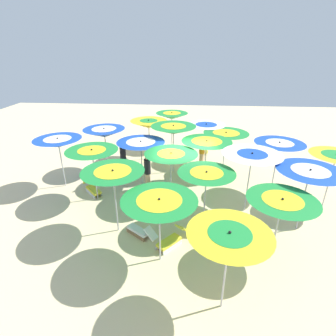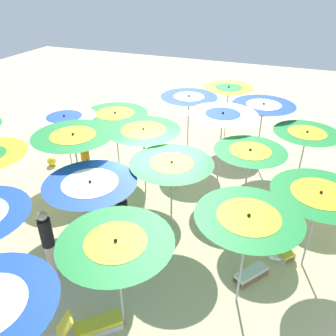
% 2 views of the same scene
% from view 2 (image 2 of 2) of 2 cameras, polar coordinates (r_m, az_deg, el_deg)
% --- Properties ---
extents(ground, '(40.13, 40.13, 0.04)m').
position_cam_2_polar(ground, '(10.70, -1.28, -7.36)').
color(ground, beige).
extents(beach_umbrella_1, '(2.14, 2.14, 2.35)m').
position_cam_2_polar(beach_umbrella_1, '(6.47, -8.56, -13.30)').
color(beach_umbrella_1, '#B2B2B7').
rests_on(beach_umbrella_1, ground).
extents(beach_umbrella_2, '(2.11, 2.11, 2.46)m').
position_cam_2_polar(beach_umbrella_2, '(6.91, 13.12, -8.75)').
color(beach_umbrella_2, '#B2B2B7').
rests_on(beach_umbrella_2, ground).
extents(beach_umbrella_3, '(2.21, 2.21, 2.25)m').
position_cam_2_polar(beach_umbrella_3, '(8.47, 23.76, -4.97)').
color(beach_umbrella_3, '#B2B2B7').
rests_on(beach_umbrella_3, ground).
extents(beach_umbrella_6, '(2.25, 2.25, 2.19)m').
position_cam_2_polar(beach_umbrella_6, '(8.42, -12.69, -3.33)').
color(beach_umbrella_6, '#B2B2B7').
rests_on(beach_umbrella_6, ground).
extents(beach_umbrella_7, '(2.19, 2.19, 2.24)m').
position_cam_2_polar(beach_umbrella_7, '(8.91, 0.61, -0.03)').
color(beach_umbrella_7, '#B2B2B7').
rests_on(beach_umbrella_7, ground).
extents(beach_umbrella_8, '(1.99, 1.99, 2.29)m').
position_cam_2_polar(beach_umbrella_8, '(9.68, 13.35, 1.77)').
color(beach_umbrella_8, '#B2B2B7').
rests_on(beach_umbrella_8, ground).
extents(beach_umbrella_9, '(2.06, 2.06, 2.18)m').
position_cam_2_polar(beach_umbrella_9, '(11.59, 21.92, 4.60)').
color(beach_umbrella_9, '#B2B2B7').
rests_on(beach_umbrella_9, ground).
extents(beach_umbrella_11, '(2.28, 2.28, 2.57)m').
position_cam_2_polar(beach_umbrella_11, '(10.00, -15.35, 4.28)').
color(beach_umbrella_11, '#B2B2B7').
rests_on(beach_umbrella_11, ground).
extents(beach_umbrella_12, '(2.30, 2.30, 2.30)m').
position_cam_2_polar(beach_umbrella_12, '(10.66, -4.08, 5.52)').
color(beach_umbrella_12, '#B2B2B7').
rests_on(beach_umbrella_12, ground).
extents(beach_umbrella_13, '(2.24, 2.24, 2.55)m').
position_cam_2_polar(beach_umbrella_13, '(11.31, 9.01, 7.90)').
color(beach_umbrella_13, '#B2B2B7').
rests_on(beach_umbrella_13, ground).
extents(beach_umbrella_14, '(2.21, 2.21, 2.43)m').
position_cam_2_polar(beach_umbrella_14, '(12.77, 15.48, 9.23)').
color(beach_umbrella_14, '#B2B2B7').
rests_on(beach_umbrella_14, ground).
extents(beach_umbrella_16, '(2.15, 2.15, 2.24)m').
position_cam_2_polar(beach_umbrella_16, '(12.31, -16.75, 7.45)').
color(beach_umbrella_16, '#B2B2B7').
rests_on(beach_umbrella_16, ground).
extents(beach_umbrella_17, '(2.29, 2.29, 2.23)m').
position_cam_2_polar(beach_umbrella_17, '(12.23, -8.75, 8.31)').
color(beach_umbrella_17, '#B2B2B7').
rests_on(beach_umbrella_17, ground).
extents(beach_umbrella_18, '(2.12, 2.12, 2.45)m').
position_cam_2_polar(beach_umbrella_18, '(13.08, 3.48, 11.10)').
color(beach_umbrella_18, '#B2B2B7').
rests_on(beach_umbrella_18, ground).
extents(beach_umbrella_19, '(2.00, 2.00, 2.40)m').
position_cam_2_polar(beach_umbrella_19, '(14.52, 10.00, 12.45)').
color(beach_umbrella_19, '#B2B2B7').
rests_on(beach_umbrella_19, ground).
extents(lounger_0, '(1.23, 1.01, 0.55)m').
position_cam_2_polar(lounger_0, '(8.91, 14.23, -16.07)').
color(lounger_0, olive).
rests_on(lounger_0, ground).
extents(lounger_1, '(1.14, 1.21, 0.58)m').
position_cam_2_polar(lounger_1, '(9.74, 17.45, -11.82)').
color(lounger_1, silver).
rests_on(lounger_1, ground).
extents(lounger_2, '(1.15, 1.20, 0.68)m').
position_cam_2_polar(lounger_2, '(7.86, -12.40, -24.03)').
color(lounger_2, silver).
rests_on(lounger_2, ground).
extents(beachgoer_0, '(0.30, 0.30, 1.83)m').
position_cam_2_polar(beachgoer_0, '(8.71, -19.30, -11.38)').
color(beachgoer_0, beige).
rests_on(beachgoer_0, ground).
extents(beachgoer_1, '(0.30, 0.30, 1.63)m').
position_cam_2_polar(beachgoer_1, '(12.20, -13.56, 1.68)').
color(beachgoer_1, '#D8A87F').
rests_on(beachgoer_1, ground).
extents(beachgoer_2, '(0.30, 0.30, 1.71)m').
position_cam_2_polar(beachgoer_2, '(9.02, -7.50, -8.57)').
color(beachgoer_2, '#D8A87F').
rests_on(beachgoer_2, ground).
extents(beach_ball, '(0.34, 0.34, 0.34)m').
position_cam_2_polar(beach_ball, '(13.75, -18.75, 1.04)').
color(beach_ball, yellow).
rests_on(beach_ball, ground).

